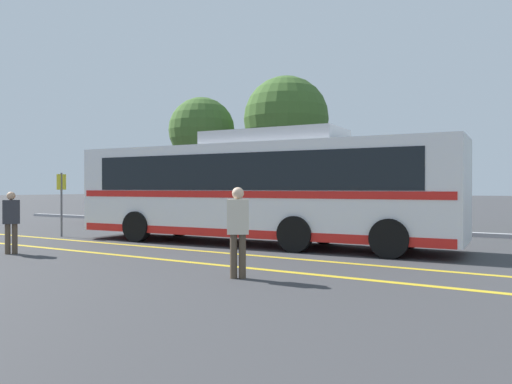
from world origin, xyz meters
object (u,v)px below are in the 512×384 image
at_px(pedestrian_1, 11,219).
at_px(tree_2, 286,119).
at_px(tree_1, 202,131).
at_px(parked_car_1, 222,210).
at_px(parked_car_0, 132,207).
at_px(pedestrian_0, 238,226).
at_px(transit_bus, 256,188).
at_px(bus_stop_sign, 61,196).

bearing_deg(pedestrian_1, tree_2, -148.44).
xyz_separation_m(tree_1, tree_2, (4.16, 2.09, 0.58)).
bearing_deg(tree_1, parked_car_1, -41.62).
xyz_separation_m(parked_car_1, pedestrian_1, (0.66, -10.64, 0.20)).
distance_m(parked_car_0, pedestrian_0, 16.61).
height_order(parked_car_1, tree_2, tree_2).
bearing_deg(pedestrian_0, transit_bus, -95.05).
xyz_separation_m(parked_car_0, parked_car_1, (5.36, 0.32, -0.03)).
relative_size(parked_car_1, pedestrian_0, 2.62).
height_order(transit_bus, tree_2, tree_2).
bearing_deg(parked_car_1, pedestrian_1, 2.96).
height_order(transit_bus, parked_car_1, transit_bus).
bearing_deg(pedestrian_0, pedestrian_1, -31.54).
xyz_separation_m(pedestrian_0, bus_stop_sign, (-10.03, 3.57, 0.44)).
bearing_deg(tree_1, bus_stop_sign, -81.40).
height_order(pedestrian_0, bus_stop_sign, bus_stop_sign).
bearing_deg(tree_2, transit_bus, -66.45).
bearing_deg(pedestrian_0, tree_2, -97.97).
bearing_deg(parked_car_0, tree_2, -43.57).
distance_m(pedestrian_0, pedestrian_1, 7.15).
bearing_deg(transit_bus, parked_car_0, 60.82).
distance_m(transit_bus, tree_2, 12.30).
bearing_deg(tree_1, tree_2, 26.68).
bearing_deg(parked_car_0, parked_car_1, -85.19).
xyz_separation_m(parked_car_0, tree_1, (1.59, 3.67, 4.15)).
xyz_separation_m(transit_bus, tree_2, (-4.68, 10.75, 3.74)).
distance_m(transit_bus, bus_stop_sign, 7.47).
height_order(transit_bus, bus_stop_sign, transit_bus).
relative_size(transit_bus, tree_2, 1.61).
bearing_deg(parked_car_1, tree_1, -132.20).
bearing_deg(transit_bus, parked_car_1, 40.09).
bearing_deg(tree_1, pedestrian_0, -50.02).
bearing_deg(bus_stop_sign, tree_2, -15.62).
height_order(parked_car_1, bus_stop_sign, bus_stop_sign).
relative_size(transit_bus, parked_car_0, 2.58).
xyz_separation_m(transit_bus, pedestrian_1, (-4.42, -5.33, -0.83)).
relative_size(transit_bus, parked_car_1, 2.72).
bearing_deg(pedestrian_0, parked_car_0, -70.56).
xyz_separation_m(pedestrian_0, tree_1, (-11.58, 13.81, 3.91)).
xyz_separation_m(parked_car_0, bus_stop_sign, (3.14, -6.56, 0.69)).
bearing_deg(parked_car_1, bus_stop_sign, -18.44).
distance_m(parked_car_0, tree_1, 5.76).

